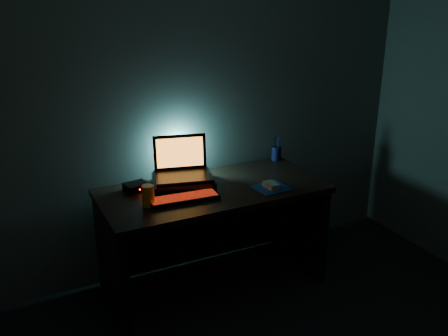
# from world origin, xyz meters

# --- Properties ---
(room) EXTENTS (3.50, 4.00, 2.50)m
(room) POSITION_xyz_m (0.00, 0.00, 1.25)
(room) COLOR black
(room) RESTS_ON ground
(desk) EXTENTS (1.50, 0.70, 0.75)m
(desk) POSITION_xyz_m (0.00, 1.67, 0.49)
(desk) COLOR black
(desk) RESTS_ON ground
(riser) EXTENTS (0.46, 0.39, 0.06)m
(riser) POSITION_xyz_m (-0.16, 1.74, 0.78)
(riser) COLOR black
(riser) RESTS_ON desk
(laptop) EXTENTS (0.43, 0.36, 0.26)m
(laptop) POSITION_xyz_m (-0.15, 1.79, 0.87)
(laptop) COLOR black
(laptop) RESTS_ON riser
(keyboard) EXTENTS (0.45, 0.17, 0.03)m
(keyboard) POSITION_xyz_m (-0.25, 1.52, 0.76)
(keyboard) COLOR black
(keyboard) RESTS_ON desk
(mousepad) EXTENTS (0.24, 0.22, 0.00)m
(mousepad) POSITION_xyz_m (0.35, 1.45, 0.75)
(mousepad) COLOR navy
(mousepad) RESTS_ON desk
(mouse) EXTENTS (0.08, 0.12, 0.03)m
(mouse) POSITION_xyz_m (0.35, 1.45, 0.77)
(mouse) COLOR gray
(mouse) RESTS_ON mousepad
(pen_cup) EXTENTS (0.09, 0.09, 0.11)m
(pen_cup) POSITION_xyz_m (0.68, 1.92, 0.80)
(pen_cup) COLOR black
(pen_cup) RESTS_ON desk
(juice_glass) EXTENTS (0.09, 0.09, 0.13)m
(juice_glass) POSITION_xyz_m (-0.47, 1.54, 0.82)
(juice_glass) COLOR orange
(juice_glass) RESTS_ON desk
(router) EXTENTS (0.16, 0.14, 0.05)m
(router) POSITION_xyz_m (-0.47, 1.81, 0.77)
(router) COLOR black
(router) RESTS_ON desk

